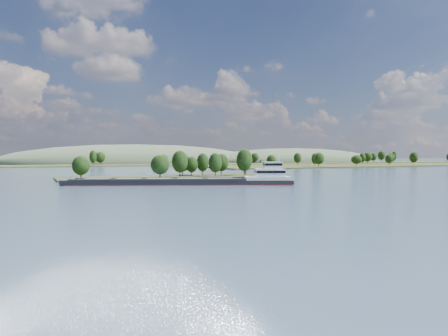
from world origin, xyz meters
name	(u,v)px	position (x,y,z in m)	size (l,w,h in m)	color
ground	(221,187)	(0.00, 120.00, 0.00)	(1800.00, 1800.00, 0.00)	#3B5667
tree_island	(184,169)	(6.79, 178.80, 4.02)	(100.00, 32.10, 14.39)	#2B3216
right_bank	(369,164)	(231.64, 299.51, 0.96)	(320.00, 90.00, 13.87)	#2B3216
back_shoreline	(109,165)	(9.26, 399.77, 0.69)	(900.00, 60.00, 15.30)	#2B3216
hill_east	(294,162)	(260.00, 470.00, 0.00)	(260.00, 140.00, 36.00)	#405238
hill_west	(138,163)	(60.00, 500.00, 0.00)	(320.00, 160.00, 44.00)	#405238
cargo_barge	(195,181)	(-4.37, 133.52, 1.42)	(81.39, 39.38, 11.29)	black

